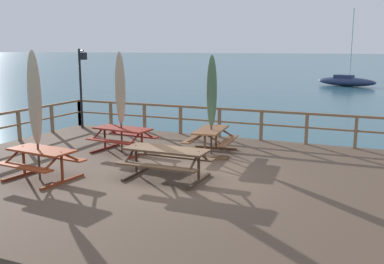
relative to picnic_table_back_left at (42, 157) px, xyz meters
The scene contains 12 objects.
ground_plane 3.63m from the picnic_table_back_left, 28.69° to the left, with size 600.00×600.00×0.00m, color #2D5B6B.
wooden_deck 3.55m from the picnic_table_back_left, 28.69° to the left, with size 14.47×10.52×0.62m, color brown.
railing_waterside_far 7.41m from the picnic_table_back_left, 65.95° to the left, with size 14.27×0.10×1.09m.
picnic_table_back_left is the anchor object (origin of this frame).
picnic_table_front_left 3.33m from the picnic_table_back_left, 85.62° to the left, with size 1.95×1.57×0.78m.
picnic_table_mid_left 5.12m from the picnic_table_back_left, 55.99° to the left, with size 1.56×1.81×0.78m.
picnic_table_mid_right 3.10m from the picnic_table_back_left, 24.62° to the left, with size 2.12×1.41×0.78m.
patio_umbrella_short_front 1.48m from the picnic_table_back_left, 115.65° to the right, with size 0.32×0.32×3.19m.
patio_umbrella_tall_front 3.65m from the picnic_table_back_left, 86.67° to the left, with size 0.32×0.32×3.13m.
patio_umbrella_short_mid 5.29m from the picnic_table_back_left, 55.45° to the left, with size 0.32×0.32×3.04m.
lamp_post_hooked 7.13m from the picnic_table_back_left, 118.84° to the left, with size 0.59×0.47×3.20m.
sailboat_distant 39.71m from the picnic_table_back_left, 84.12° to the left, with size 6.23×3.45×7.72m.
Camera 1 is at (4.68, -9.94, 3.86)m, focal length 41.31 mm.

